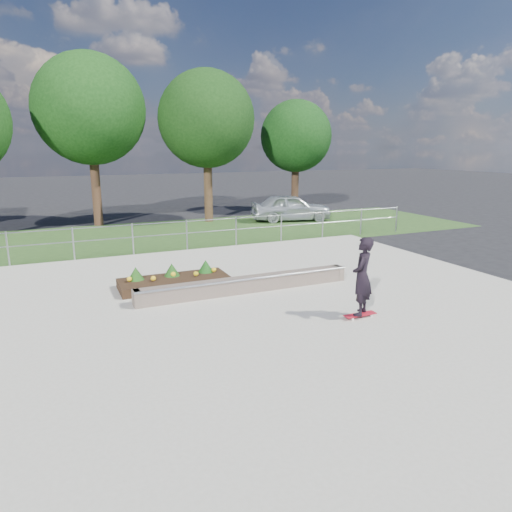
{
  "coord_description": "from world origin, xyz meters",
  "views": [
    {
      "loc": [
        -4.47,
        -9.03,
        3.85
      ],
      "look_at": [
        0.2,
        1.5,
        1.1
      ],
      "focal_mm": 32.0,
      "sensor_mm": 36.0,
      "label": 1
    }
  ],
  "objects_px": {
    "planter_bed": "(174,280)",
    "skateboarder": "(362,277)",
    "parked_car": "(291,207)",
    "grind_ledge": "(247,284)"
  },
  "relations": [
    {
      "from": "planter_bed",
      "to": "skateboarder",
      "type": "height_order",
      "value": "skateboarder"
    },
    {
      "from": "planter_bed",
      "to": "parked_car",
      "type": "distance_m",
      "value": 12.78
    },
    {
      "from": "grind_ledge",
      "to": "parked_car",
      "type": "distance_m",
      "value": 12.76
    },
    {
      "from": "parked_car",
      "to": "skateboarder",
      "type": "bearing_deg",
      "value": 171.26
    },
    {
      "from": "skateboarder",
      "to": "planter_bed",
      "type": "bearing_deg",
      "value": 128.67
    },
    {
      "from": "planter_bed",
      "to": "parked_car",
      "type": "bearing_deg",
      "value": 47.03
    },
    {
      "from": "skateboarder",
      "to": "parked_car",
      "type": "bearing_deg",
      "value": 68.1
    },
    {
      "from": "planter_bed",
      "to": "parked_car",
      "type": "relative_size",
      "value": 0.71
    },
    {
      "from": "grind_ledge",
      "to": "parked_car",
      "type": "bearing_deg",
      "value": 56.52
    },
    {
      "from": "grind_ledge",
      "to": "skateboarder",
      "type": "distance_m",
      "value": 3.34
    }
  ]
}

